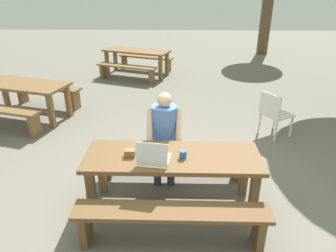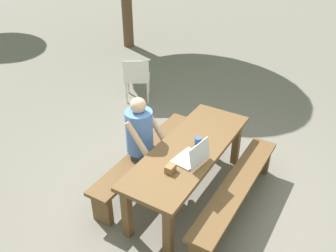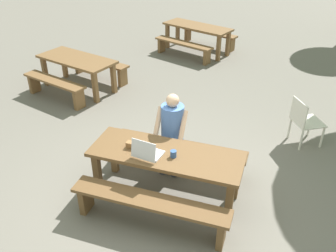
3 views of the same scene
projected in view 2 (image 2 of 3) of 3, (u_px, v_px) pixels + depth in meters
ground_plane at (188, 193)px, 4.63m from camera, size 30.00×30.00×0.00m
picnic_table_front at (189, 155)px, 4.31m from camera, size 2.00×0.71×0.71m
bench_near at (236, 190)px, 4.19m from camera, size 1.98×0.30×0.44m
bench_far at (146, 157)px, 4.71m from camera, size 1.98×0.30×0.44m
laptop at (193, 157)px, 4.00m from camera, size 0.38×0.34×0.27m
small_pouch at (170, 169)px, 3.87m from camera, size 0.12×0.08×0.08m
coffee_mug at (198, 141)px, 4.29m from camera, size 0.08×0.08×0.09m
person_seated at (142, 137)px, 4.41m from camera, size 0.44×0.42×1.24m
plastic_chair at (137, 78)px, 6.49m from camera, size 0.60×0.60×0.80m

